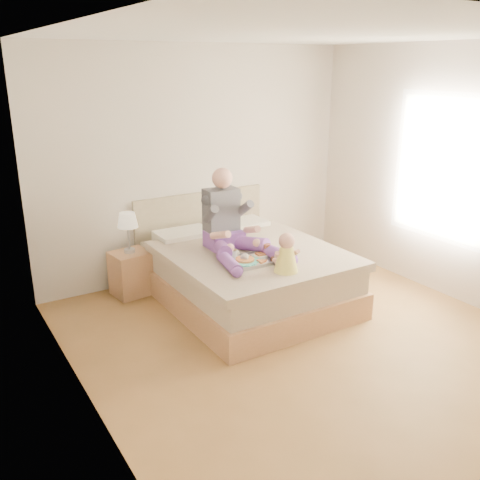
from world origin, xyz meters
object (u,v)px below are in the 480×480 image
bed (243,271)px  baby (286,256)px  tray (253,258)px  nightstand (131,273)px  adult (230,227)px

bed → baby: bed is taller
tray → nightstand: bearing=126.3°
bed → adult: size_ratio=2.08×
bed → baby: 0.94m
bed → adult: adult is taller
bed → tray: 0.58m
bed → tray: bed is taller
nightstand → tray: size_ratio=1.02×
nightstand → adult: bearing=-51.8°
adult → baby: size_ratio=2.77×
nightstand → adult: size_ratio=0.47×
nightstand → tray: (0.84, -1.20, 0.39)m
tray → adult: bearing=95.5°
bed → nightstand: bed is taller
nightstand → baby: 1.92m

